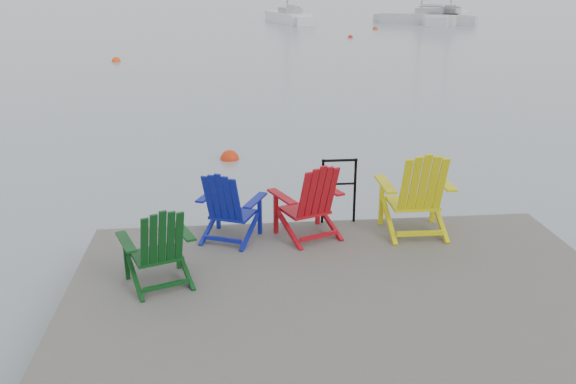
{
  "coord_description": "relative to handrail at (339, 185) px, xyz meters",
  "views": [
    {
      "loc": [
        -1.19,
        -5.19,
        3.69
      ],
      "look_at": [
        -0.41,
        2.75,
        0.85
      ],
      "focal_mm": 38.0,
      "sensor_mm": 36.0,
      "label": 1
    }
  ],
  "objects": [
    {
      "name": "buoy_c",
      "position": [
        6.38,
        31.43,
        -1.04
      ],
      "size": [
        0.33,
        0.33,
        0.33
      ],
      "primitive_type": "sphere",
      "color": "red",
      "rests_on": "ground"
    },
    {
      "name": "sailboat_far",
      "position": [
        14.84,
        42.76,
        -0.69
      ],
      "size": [
        7.15,
        5.31,
        10.11
      ],
      "rotation": [
        0.0,
        0.0,
        1.03
      ],
      "color": "#BCBDC0",
      "rests_on": "ground"
    },
    {
      "name": "buoy_d",
      "position": [
        9.44,
        37.55,
        -1.04
      ],
      "size": [
        0.38,
        0.38,
        0.38
      ],
      "primitive_type": "sphere",
      "color": "red",
      "rests_on": "ground"
    },
    {
      "name": "ground",
      "position": [
        -0.25,
        -2.45,
        -1.04
      ],
      "size": [
        400.0,
        400.0,
        0.0
      ],
      "primitive_type": "plane",
      "color": "gray",
      "rests_on": "ground"
    },
    {
      "name": "dock",
      "position": [
        -0.25,
        -2.45,
        -0.69
      ],
      "size": [
        6.0,
        5.0,
        1.4
      ],
      "color": "#2E2B29",
      "rests_on": "ground"
    },
    {
      "name": "handrail",
      "position": [
        0.0,
        0.0,
        0.0
      ],
      "size": [
        0.48,
        0.04,
        0.9
      ],
      "color": "black",
      "rests_on": "dock"
    },
    {
      "name": "chair_yellow",
      "position": [
        0.92,
        -0.5,
        0.03
      ],
      "size": [
        0.91,
        0.85,
        1.14
      ],
      "rotation": [
        0.0,
        0.0,
        -0.01
      ],
      "color": "#CDC40B",
      "rests_on": "dock"
    },
    {
      "name": "sailboat_mid",
      "position": [
        17.21,
        43.91,
        -0.69
      ],
      "size": [
        6.69,
        9.2,
        12.65
      ],
      "rotation": [
        0.0,
        0.0,
        -0.52
      ],
      "color": "silver",
      "rests_on": "ground"
    },
    {
      "name": "chair_blue",
      "position": [
        -1.48,
        -0.46,
        -0.07
      ],
      "size": [
        0.92,
        0.88,
        0.94
      ],
      "rotation": [
        0.0,
        0.0,
        -0.42
      ],
      "color": "navy",
      "rests_on": "dock"
    },
    {
      "name": "chair_green",
      "position": [
        -2.24,
        -1.6,
        -0.07
      ],
      "size": [
        0.9,
        0.86,
        0.93
      ],
      "rotation": [
        0.0,
        0.0,
        0.37
      ],
      "color": "#0A3811",
      "rests_on": "dock"
    },
    {
      "name": "chair_red",
      "position": [
        -0.46,
        -0.47,
        -0.03
      ],
      "size": [
        0.98,
        0.94,
        1.01
      ],
      "rotation": [
        0.0,
        0.0,
        0.39
      ],
      "color": "#A00B13",
      "rests_on": "dock"
    },
    {
      "name": "buoy_a",
      "position": [
        -1.46,
        4.89,
        -1.04
      ],
      "size": [
        0.4,
        0.4,
        0.4
      ],
      "primitive_type": "sphere",
      "color": "red",
      "rests_on": "ground"
    },
    {
      "name": "buoy_b",
      "position": [
        -6.5,
        21.23,
        -1.04
      ],
      "size": [
        0.41,
        0.41,
        0.41
      ],
      "primitive_type": "sphere",
      "color": "#F7470E",
      "rests_on": "ground"
    },
    {
      "name": "sailboat_near",
      "position": [
        3.8,
        44.82,
        -0.69
      ],
      "size": [
        3.54,
        7.86,
        10.62
      ],
      "rotation": [
        0.0,
        0.0,
        0.21
      ],
      "color": "silver",
      "rests_on": "ground"
    }
  ]
}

